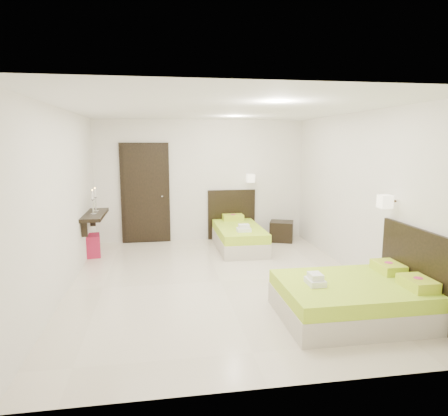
{
  "coord_description": "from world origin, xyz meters",
  "views": [
    {
      "loc": [
        -0.89,
        -5.83,
        2.13
      ],
      "look_at": [
        0.1,
        0.3,
        1.1
      ],
      "focal_mm": 32.0,
      "sensor_mm": 36.0,
      "label": 1
    }
  ],
  "objects": [
    {
      "name": "floor",
      "position": [
        0.0,
        0.0,
        0.0
      ],
      "size": [
        5.5,
        5.5,
        0.0
      ],
      "primitive_type": "plane",
      "color": "beige",
      "rests_on": "ground"
    },
    {
      "name": "bed_single",
      "position": [
        0.66,
        1.95,
        0.26
      ],
      "size": [
        1.05,
        1.75,
        1.44
      ],
      "color": "beige",
      "rests_on": "ground"
    },
    {
      "name": "bed_double",
      "position": [
        1.46,
        -1.52,
        0.26
      ],
      "size": [
        1.74,
        1.48,
        1.43
      ],
      "color": "beige",
      "rests_on": "ground"
    },
    {
      "name": "nightstand",
      "position": [
        1.69,
        2.32,
        0.22
      ],
      "size": [
        0.61,
        0.58,
        0.43
      ],
      "primitive_type": "cube",
      "rotation": [
        0.0,
        0.0,
        -0.37
      ],
      "color": "black",
      "rests_on": "ground"
    },
    {
      "name": "ottoman",
      "position": [
        -2.24,
        1.76,
        0.2
      ],
      "size": [
        0.47,
        0.47,
        0.41
      ],
      "primitive_type": "cube",
      "rotation": [
        0.0,
        0.0,
        0.16
      ],
      "color": "maroon",
      "rests_on": "ground"
    },
    {
      "name": "door",
      "position": [
        -1.2,
        2.7,
        1.05
      ],
      "size": [
        1.02,
        0.15,
        2.14
      ],
      "color": "black",
      "rests_on": "ground"
    },
    {
      "name": "console_shelf",
      "position": [
        -2.08,
        1.6,
        0.82
      ],
      "size": [
        0.35,
        1.2,
        0.78
      ],
      "color": "black",
      "rests_on": "ground"
    }
  ]
}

